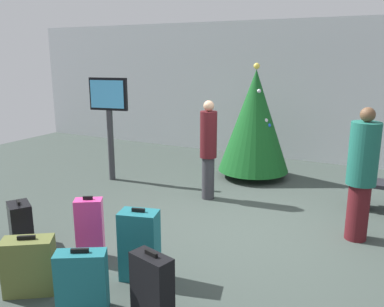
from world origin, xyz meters
The scene contains 12 objects.
ground_plane centered at (0.00, 0.00, 0.00)m, with size 16.00×16.00×0.00m, color #38423D.
back_wall centered at (0.00, 4.39, 1.61)m, with size 16.00×0.20×3.22m, color #B7BCC1.
holiday_tree centered at (-0.73, 2.48, 1.16)m, with size 1.41×1.41×2.28m.
flight_info_kiosk centered at (-3.19, 1.04, 1.38)m, with size 0.77×0.22×2.01m.
traveller_0 centered at (-1.01, 0.92, 0.91)m, with size 0.39×0.39×1.70m.
traveller_1 centered at (1.44, 0.38, 0.94)m, with size 0.46×0.46×1.79m.
suitcase_1 centered at (-0.75, -2.52, 0.31)m, with size 0.52×0.42×0.66m.
suitcase_2 centered at (-1.38, -1.68, 0.38)m, with size 0.37×0.33×0.81m.
suitcase_3 centered at (-0.60, -1.77, 0.39)m, with size 0.47×0.36×0.83m.
suitcase_4 centered at (-1.46, -2.52, 0.30)m, with size 0.57×0.50×0.64m.
suitcase_5 centered at (-2.44, -1.80, 0.28)m, with size 0.45×0.41×0.61m.
suitcase_7 centered at (-0.04, -2.38, 0.35)m, with size 0.44×0.29×0.73m.
Camera 1 is at (1.76, -5.12, 2.42)m, focal length 37.71 mm.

